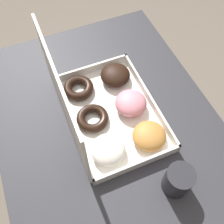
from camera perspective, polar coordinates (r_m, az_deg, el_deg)
The scene contains 4 objects.
ground_plane at distance 1.62m, azimuth -0.63°, elevation -15.79°, with size 8.00×8.00×0.00m, color #6B6054.
dining_table at distance 1.01m, azimuth -0.98°, elevation -5.85°, with size 0.98×0.74×0.77m.
donut_box at distance 0.86m, azimuth -0.96°, elevation 0.54°, with size 0.42×0.30×0.31m.
coffee_mug at distance 0.78m, azimuth 14.19°, elevation -14.19°, with size 0.08×0.08×0.10m.
Camera 1 is at (-0.41, 0.15, 1.56)m, focal length 42.00 mm.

